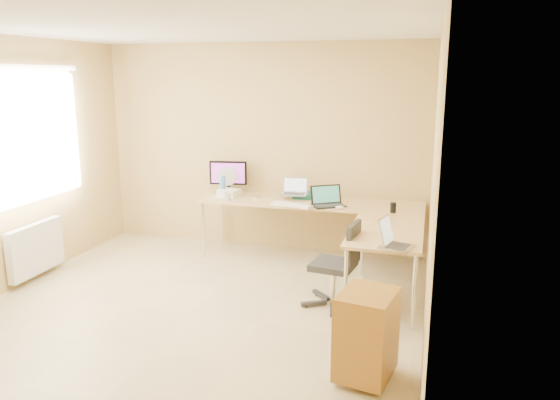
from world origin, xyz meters
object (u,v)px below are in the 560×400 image
(monitor, at_px, (228,177))
(cabinet, at_px, (366,334))
(laptop_return, at_px, (397,236))
(laptop_black, at_px, (329,196))
(desk_return, at_px, (385,265))
(laptop_center, at_px, (294,187))
(water_bottle, at_px, (223,186))
(mug, at_px, (227,197))
(desk_main, at_px, (311,230))
(desk_fan, at_px, (228,181))
(office_chair, at_px, (333,256))
(keyboard, at_px, (292,205))

(monitor, height_order, cabinet, monitor)
(laptop_return, bearing_deg, laptop_black, 46.86)
(desk_return, bearing_deg, monitor, 150.28)
(laptop_center, height_order, water_bottle, same)
(monitor, height_order, mug, monitor)
(desk_main, xyz_separation_m, mug, (-0.98, -0.23, 0.41))
(monitor, relative_size, laptop_center, 1.55)
(laptop_center, distance_m, laptop_black, 0.54)
(mug, distance_m, laptop_return, 2.46)
(water_bottle, bearing_deg, desk_return, -25.37)
(desk_main, relative_size, desk_return, 2.04)
(monitor, bearing_deg, desk_fan, 80.52)
(water_bottle, bearing_deg, mug, -56.71)
(laptop_black, bearing_deg, desk_fan, 130.98)
(mug, distance_m, cabinet, 3.02)
(water_bottle, bearing_deg, laptop_return, -34.59)
(monitor, bearing_deg, laptop_return, -47.46)
(office_chair, bearing_deg, laptop_black, 111.04)
(office_chair, bearing_deg, laptop_return, -17.01)
(desk_main, height_order, desk_fan, desk_fan)
(mug, relative_size, desk_fan, 0.32)
(desk_main, distance_m, office_chair, 1.37)
(monitor, relative_size, laptop_return, 1.50)
(desk_return, bearing_deg, desk_fan, 150.27)
(laptop_black, bearing_deg, cabinet, -105.75)
(keyboard, height_order, laptop_return, laptop_return)
(desk_return, distance_m, keyboard, 1.39)
(laptop_return, bearing_deg, office_chair, 79.64)
(mug, relative_size, office_chair, 0.11)
(desk_return, relative_size, mug, 13.20)
(desk_return, xyz_separation_m, laptop_black, (-0.73, 0.81, 0.48))
(desk_main, relative_size, laptop_black, 7.13)
(desk_main, bearing_deg, office_chair, -68.37)
(desk_return, xyz_separation_m, desk_fan, (-2.10, 1.20, 0.52))
(desk_main, height_order, laptop_return, laptop_return)
(desk_fan, bearing_deg, desk_main, -28.32)
(laptop_black, height_order, cabinet, laptop_black)
(desk_fan, bearing_deg, water_bottle, -108.25)
(desk_return, bearing_deg, keyboard, 148.26)
(desk_main, relative_size, cabinet, 4.15)
(monitor, bearing_deg, desk_return, -39.20)
(keyboard, relative_size, mug, 4.99)
(office_chair, bearing_deg, mug, 152.86)
(desk_fan, height_order, office_chair, desk_fan)
(mug, bearing_deg, cabinet, -49.42)
(desk_main, distance_m, desk_fan, 1.26)
(desk_main, bearing_deg, laptop_center, 163.45)
(mug, height_order, laptop_return, laptop_return)
(desk_main, xyz_separation_m, laptop_black, (0.25, -0.19, 0.48))
(keyboard, distance_m, desk_fan, 1.10)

